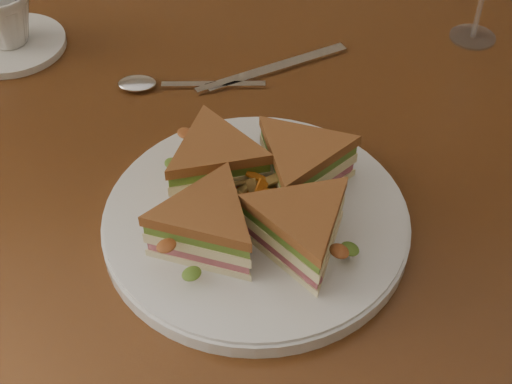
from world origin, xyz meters
TOP-DOWN VIEW (x-y plane):
  - table at (0.00, 0.00)m, footprint 1.20×0.80m
  - plate at (0.04, -0.11)m, footprint 0.31×0.31m
  - sandwich_wedges at (0.04, -0.11)m, footprint 0.26×0.26m
  - crisps_mound at (0.04, -0.11)m, footprint 0.09×0.09m
  - spoon at (-0.08, 0.12)m, footprint 0.18×0.03m
  - knife at (0.06, 0.15)m, footprint 0.20×0.11m
  - saucer at (-0.28, 0.20)m, footprint 0.14×0.14m
  - coffee_cup at (-0.28, 0.20)m, footprint 0.09×0.09m

SIDE VIEW (x-z plane):
  - table at x=0.00m, z-range 0.28..1.03m
  - knife at x=0.06m, z-range 0.75..0.75m
  - spoon at x=-0.08m, z-range 0.75..0.76m
  - saucer at x=-0.28m, z-range 0.75..0.76m
  - plate at x=0.04m, z-range 0.75..0.77m
  - crisps_mound at x=0.04m, z-range 0.77..0.82m
  - sandwich_wedges at x=0.04m, z-range 0.77..0.82m
  - coffee_cup at x=-0.28m, z-range 0.76..0.83m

